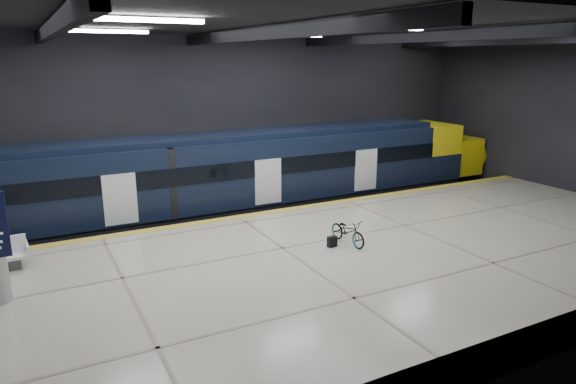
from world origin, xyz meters
TOP-DOWN VIEW (x-y plane):
  - ground at (0.00, 0.00)m, footprint 30.00×30.00m
  - room_shell at (-0.00, 0.00)m, footprint 30.10×16.10m
  - platform at (0.00, -2.50)m, footprint 30.00×11.00m
  - safety_strip at (0.00, 2.75)m, footprint 30.00×0.40m
  - rails at (0.00, 5.50)m, footprint 30.00×1.52m
  - train at (0.70, 5.50)m, footprint 29.40×2.84m
  - bicycle at (2.07, -1.63)m, footprint 0.73×1.68m
  - pannier_bag at (1.47, -1.63)m, footprint 0.32×0.22m

SIDE VIEW (x-z plane):
  - ground at x=0.00m, z-range 0.00..0.00m
  - rails at x=0.00m, z-range 0.00..0.16m
  - platform at x=0.00m, z-range 0.00..1.10m
  - safety_strip at x=0.00m, z-range 1.10..1.11m
  - pannier_bag at x=1.47m, z-range 1.10..1.45m
  - bicycle at x=2.07m, z-range 1.10..1.96m
  - train at x=0.70m, z-range 0.16..3.95m
  - room_shell at x=0.00m, z-range 1.69..9.74m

